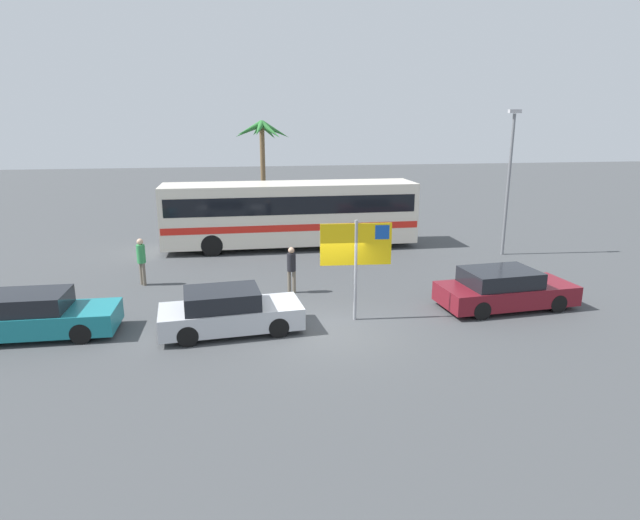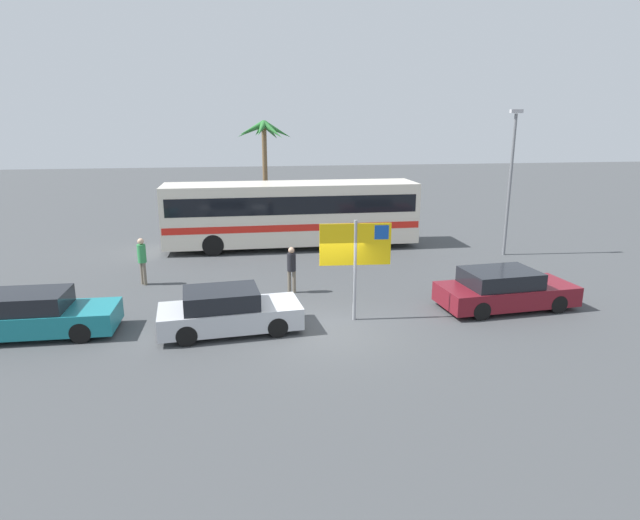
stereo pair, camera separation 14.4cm
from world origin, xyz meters
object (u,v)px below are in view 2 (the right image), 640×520
pedestrian_near_sign (292,266)px  car_teal (34,315)px  ferry_sign (357,248)px  car_silver (228,311)px  bus_front_coach (291,211)px  pedestrian_crossing_lot (142,257)px  car_maroon (504,290)px

pedestrian_near_sign → car_teal: bearing=129.4°
ferry_sign → car_silver: (-3.96, -0.36, -1.69)m
car_teal → car_silver: same height
car_teal → pedestrian_near_sign: 8.34m
pedestrian_near_sign → bus_front_coach: bearing=13.7°
car_teal → pedestrian_crossing_lot: 5.25m
car_teal → pedestrian_near_sign: (7.84, 2.83, 0.37)m
bus_front_coach → pedestrian_crossing_lot: (-6.27, -5.43, -0.70)m
ferry_sign → car_maroon: ferry_sign is taller
ferry_sign → pedestrian_crossing_lot: 8.82m
car_teal → pedestrian_near_sign: bearing=20.5°
bus_front_coach → car_silver: 11.15m
car_maroon → pedestrian_crossing_lot: 13.21m
car_silver → pedestrian_near_sign: 4.10m
car_teal → car_silver: 5.61m
ferry_sign → pedestrian_crossing_lot: bearing=150.0°
car_teal → car_maroon: same height
ferry_sign → pedestrian_near_sign: size_ratio=1.87×
car_teal → pedestrian_crossing_lot: size_ratio=2.48×
car_maroon → ferry_sign: bearing=179.0°
car_maroon → bus_front_coach: bearing=116.9°
car_maroon → pedestrian_near_sign: 7.40m
bus_front_coach → car_teal: size_ratio=2.72×
pedestrian_crossing_lot → pedestrian_near_sign: bearing=121.7°
car_teal → car_silver: bearing=-5.2°
pedestrian_near_sign → car_silver: bearing=166.1°
car_teal → bus_front_coach: bearing=50.2°
car_teal → car_maroon: bearing=1.0°
bus_front_coach → pedestrian_near_sign: 7.36m
car_maroon → pedestrian_near_sign: bearing=153.9°
bus_front_coach → pedestrian_crossing_lot: size_ratio=6.74×
car_silver → car_teal: bearing=168.9°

